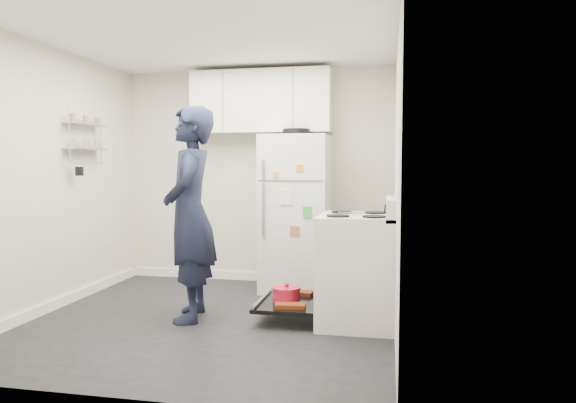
% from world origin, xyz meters
% --- Properties ---
extents(room, '(3.21, 3.21, 2.51)m').
position_xyz_m(room, '(-0.03, 0.03, 1.21)').
color(room, black).
rests_on(room, ground).
extents(electric_range, '(0.66, 0.76, 1.10)m').
position_xyz_m(electric_range, '(1.26, 0.15, 0.47)').
color(electric_range, silver).
rests_on(electric_range, ground).
extents(open_oven_door, '(0.55, 0.70, 0.21)m').
position_xyz_m(open_oven_door, '(0.67, 0.14, 0.18)').
color(open_oven_door, black).
rests_on(open_oven_door, ground).
extents(refrigerator, '(0.72, 0.74, 1.78)m').
position_xyz_m(refrigerator, '(0.54, 1.25, 0.86)').
color(refrigerator, white).
rests_on(refrigerator, ground).
extents(upper_cabinets, '(1.60, 0.33, 0.70)m').
position_xyz_m(upper_cabinets, '(0.10, 1.43, 2.10)').
color(upper_cabinets, silver).
rests_on(upper_cabinets, room).
extents(wall_shelf_rack, '(0.14, 0.60, 0.61)m').
position_xyz_m(wall_shelf_rack, '(-1.52, 0.49, 1.68)').
color(wall_shelf_rack, '#B2B2B7').
rests_on(wall_shelf_rack, room).
extents(person, '(0.61, 0.78, 1.90)m').
position_xyz_m(person, '(-0.19, -0.02, 0.95)').
color(person, black).
rests_on(person, ground).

